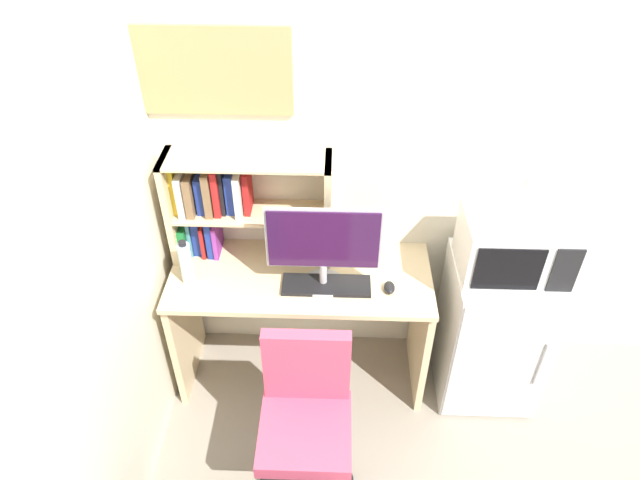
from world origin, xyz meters
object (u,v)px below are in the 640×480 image
Objects in this scene: water_bottle at (186,263)px; desk_fan at (539,193)px; wall_corkboard at (214,71)px; monitor at (323,244)px; desk_chair at (306,430)px; microwave at (515,246)px; computer_mouse at (389,287)px; mini_fridge at (492,331)px; hutch_bookshelf at (226,203)px; keyboard at (326,285)px.

desk_fan is at bearing 1.12° from water_bottle.
desk_fan is 1.51m from wall_corkboard.
monitor is at bearing -178.20° from desk_fan.
desk_fan is at bearing 32.07° from desk_chair.
microwave is (0.90, 0.03, -0.01)m from monitor.
computer_mouse is (0.32, -0.03, -0.24)m from monitor.
computer_mouse is 0.68m from mini_fridge.
microwave reaches higher than mini_fridge.
hutch_bookshelf is 0.94× the size of mini_fridge.
microwave reaches higher than water_bottle.
hutch_bookshelf is 1.41m from microwave.
keyboard is 0.31m from computer_mouse.
water_bottle is 1.57m from microwave.
microwave is 1.96× the size of desk_fan.
microwave reaches higher than desk_chair.
hutch_bookshelf is 1.46m from desk_fan.
hutch_bookshelf reaches higher than microwave.
monitor reaches higher than computer_mouse.
water_bottle is 0.28× the size of desk_chair.
mini_fridge is 0.93× the size of desk_chair.
microwave is at bearing 172.12° from desk_fan.
desk_fan reaches higher than keyboard.
wall_corkboard reaches higher than computer_mouse.
computer_mouse is 1.29m from wall_corkboard.
computer_mouse is at bearing -173.57° from microwave.
desk_fan is (0.94, 0.03, 0.29)m from monitor.
monitor is 0.63× the size of mini_fridge.
hutch_bookshelf is at bearing 117.63° from desk_chair.
water_bottle is (-0.68, 0.02, 0.11)m from keyboard.
hutch_bookshelf is 0.55m from monitor.
keyboard is at bearing -176.80° from mini_fridge.
computer_mouse is at bearing -23.76° from wall_corkboard.
mini_fridge is at bearing 176.60° from desk_fan.
desk_fan is 0.37× the size of wall_corkboard.
monitor is 0.25m from keyboard.
desk_chair is (-0.07, -0.58, -0.36)m from keyboard.
desk_fan is (1.43, -0.21, 0.23)m from hutch_bookshelf.
computer_mouse is 0.99m from water_bottle.
keyboard is at bearing -34.31° from wall_corkboard.
computer_mouse is 0.09× the size of desk_chair.
computer_mouse is 0.34× the size of water_bottle.
hutch_bookshelf is at bearing 171.58° from mini_fridge.
keyboard is at bearing -1.31° from water_bottle.
hutch_bookshelf is at bearing -90.55° from wall_corkboard.
monitor reaches higher than water_bottle.
mini_fridge is at bearing -12.06° from wall_corkboard.
wall_corkboard reaches higher than keyboard.
desk_fan reaches higher than desk_chair.
computer_mouse is 0.62m from microwave.
mini_fridge is at bearing 3.20° from keyboard.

